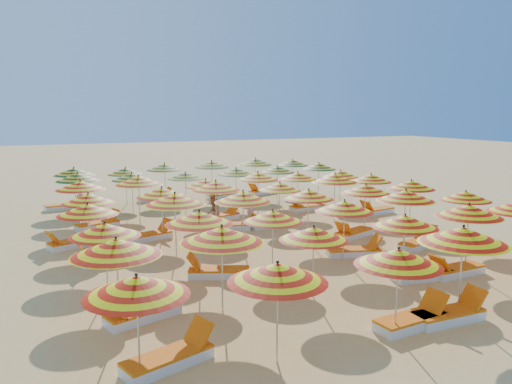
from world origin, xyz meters
TOP-DOWN VIEW (x-y plane):
  - ground at (0.00, 0.00)m, footprint 120.00×120.00m
  - umbrella_0 at (-6.23, -8.39)m, footprint 2.32×2.32m
  - umbrella_1 at (-3.77, -8.82)m, footprint 2.37×2.37m
  - umbrella_2 at (-1.01, -8.82)m, footprint 2.27×2.27m
  - umbrella_3 at (1.06, -8.54)m, footprint 2.54×2.54m
  - umbrella_6 at (-6.20, -6.08)m, footprint 2.13×2.13m
  - umbrella_7 at (-3.85, -6.14)m, footprint 2.52×2.52m
  - umbrella_8 at (-1.44, -6.19)m, footprint 2.15×2.15m
  - umbrella_9 at (1.44, -6.18)m, footprint 1.94×1.94m
  - umbrella_10 at (3.73, -6.24)m, footprint 2.47×2.47m
  - umbrella_12 at (-6.14, -3.83)m, footprint 2.11×2.11m
  - umbrella_13 at (-3.64, -3.80)m, footprint 2.08×2.08m
  - umbrella_14 at (-1.44, -3.88)m, footprint 2.16×2.16m
  - umbrella_15 at (1.06, -3.85)m, footprint 2.13×2.13m
  - umbrella_16 at (3.68, -3.60)m, footprint 2.43×2.43m
  - umbrella_17 at (6.28, -3.73)m, footprint 1.82×1.82m
  - umbrella_18 at (-6.27, -1.03)m, footprint 1.91×1.91m
  - umbrella_19 at (-3.63, -1.25)m, footprint 2.36×2.36m
  - umbrella_20 at (-1.34, -1.42)m, footprint 2.33×2.33m
  - umbrella_21 at (1.25, -1.31)m, footprint 2.19×2.19m
  - umbrella_22 at (3.65, -1.42)m, footprint 2.47×2.47m
  - umbrella_23 at (6.01, -1.24)m, footprint 1.93×1.93m
  - umbrella_24 at (-6.03, 1.14)m, footprint 1.90×1.90m
  - umbrella_25 at (-3.47, 1.17)m, footprint 2.04×2.04m
  - umbrella_26 at (-1.32, 1.34)m, footprint 2.22×2.22m
  - umbrella_27 at (1.44, 1.34)m, footprint 2.01×2.01m
  - umbrella_28 at (3.93, 1.08)m, footprint 2.16×2.16m
  - umbrella_29 at (6.02, 1.38)m, footprint 2.37×2.37m
  - umbrella_30 at (-6.05, 3.75)m, footprint 2.32×2.32m
  - umbrella_31 at (-3.78, 3.85)m, footprint 2.53×2.53m
  - umbrella_32 at (-1.01, 3.48)m, footprint 2.20×2.20m
  - umbrella_33 at (1.43, 3.46)m, footprint 2.25×2.25m
  - umbrella_34 at (3.50, 3.54)m, footprint 2.14×2.14m
  - umbrella_35 at (6.07, 3.86)m, footprint 2.26×2.26m
  - umbrella_36 at (-5.93, 6.35)m, footprint 2.52×2.52m
  - umbrella_37 at (-3.61, 6.28)m, footprint 2.43×2.43m
  - umbrella_38 at (-1.08, 6.26)m, footprint 1.87×1.87m
  - umbrella_39 at (1.44, 6.10)m, footprint 1.93×1.93m
  - umbrella_40 at (3.78, 6.21)m, footprint 2.10×2.10m
  - umbrella_41 at (6.31, 6.30)m, footprint 1.94×1.94m
  - umbrella_42 at (-5.92, 8.49)m, footprint 1.94×1.94m
  - umbrella_43 at (-3.47, 8.69)m, footprint 2.15×2.15m
  - umbrella_44 at (-1.44, 8.87)m, footprint 2.01×2.01m
  - umbrella_45 at (1.05, 8.61)m, footprint 2.07×2.07m
  - umbrella_46 at (3.56, 8.52)m, footprint 2.26×2.26m
  - umbrella_47 at (6.02, 8.73)m, footprint 2.19×2.19m
  - lounger_0 at (-5.63, -8.14)m, footprint 1.83×1.08m
  - lounger_1 at (-0.41, -8.66)m, footprint 1.78×0.74m
  - lounger_2 at (0.56, -8.77)m, footprint 1.74×0.61m
  - lounger_4 at (-5.70, -5.88)m, footprint 1.83×1.08m
  - lounger_5 at (1.94, -6.32)m, footprint 1.80×0.81m
  - lounger_6 at (3.13, -6.45)m, footprint 1.76×0.65m
  - lounger_7 at (-3.13, -3.80)m, footprint 1.82×1.25m
  - lounger_8 at (1.65, -3.64)m, footprint 1.83×1.09m
  - lounger_9 at (4.28, -3.67)m, footprint 1.83×1.15m
  - lounger_10 at (-5.77, -1.26)m, footprint 1.80×0.81m
  - lounger_11 at (3.06, -1.59)m, footprint 1.83×1.13m
  - lounger_12 at (-6.62, 1.21)m, footprint 1.83×1.15m
  - lounger_13 at (-3.97, 1.15)m, footprint 1.83×1.04m
  - lounger_14 at (-0.82, 1.44)m, footprint 1.83×1.11m
  - lounger_15 at (0.84, 1.17)m, footprint 1.80×0.81m
  - lounger_16 at (6.52, 1.54)m, footprint 1.80×0.86m
  - lounger_17 at (-5.45, 3.81)m, footprint 1.83×1.13m
  - lounger_18 at (-0.42, 3.24)m, footprint 1.82×1.01m
  - lounger_19 at (4.00, 3.56)m, footprint 1.77×0.72m
  - lounger_20 at (-6.42, 8.58)m, footprint 1.81×0.89m
  - lounger_21 at (-1.94, 9.01)m, footprint 1.75×0.64m
  - lounger_22 at (1.56, 8.41)m, footprint 1.83×1.09m
  - lounger_23 at (4.07, 8.68)m, footprint 1.83×1.12m
  - beachgoer_b at (-1.33, 1.64)m, footprint 0.75×0.82m
  - beachgoer_a at (0.06, 1.14)m, footprint 0.57×0.48m

SIDE VIEW (x-z plane):
  - ground at x=0.00m, z-range 0.00..0.00m
  - lounger_0 at x=-5.63m, z-range -0.19..0.50m
  - lounger_1 at x=-0.41m, z-range -0.19..0.50m
  - lounger_2 at x=0.56m, z-range -0.19..0.50m
  - lounger_4 at x=-5.70m, z-range -0.19..0.50m
  - lounger_5 at x=1.94m, z-range -0.19..0.50m
  - lounger_6 at x=3.13m, z-range -0.19..0.50m
  - lounger_7 at x=-3.13m, z-range -0.19..0.50m
  - lounger_8 at x=1.65m, z-range -0.19..0.50m
  - lounger_9 at x=4.28m, z-range -0.19..0.50m
  - lounger_10 at x=-5.77m, z-range -0.19..0.50m
  - lounger_11 at x=3.06m, z-range -0.19..0.50m
  - lounger_12 at x=-6.62m, z-range -0.19..0.50m
  - lounger_13 at x=-3.97m, z-range -0.19..0.50m
  - lounger_14 at x=-0.82m, z-range -0.19..0.50m
  - lounger_15 at x=0.84m, z-range -0.19..0.50m
  - lounger_16 at x=6.52m, z-range -0.19..0.50m
  - lounger_17 at x=-5.45m, z-range -0.19..0.50m
  - lounger_18 at x=-0.42m, z-range -0.19..0.50m
  - lounger_19 at x=4.00m, z-range -0.19..0.50m
  - lounger_20 at x=-6.42m, z-range -0.19..0.50m
  - lounger_21 at x=-1.94m, z-range -0.19..0.50m
  - lounger_22 at x=1.56m, z-range -0.19..0.50m
  - lounger_23 at x=4.07m, z-range -0.19..0.50m
  - beachgoer_a at x=0.06m, z-range 0.00..1.31m
  - beachgoer_b at x=-1.33m, z-range 0.00..1.38m
  - umbrella_27 at x=1.44m, z-range 0.69..2.52m
  - umbrella_32 at x=-1.01m, z-range 0.70..2.54m
  - umbrella_35 at x=6.07m, z-range 0.70..2.54m
  - umbrella_38 at x=-1.08m, z-range 0.70..2.54m
  - umbrella_14 at x=-1.44m, z-range 0.70..2.55m
  - umbrella_8 at x=-1.44m, z-range 0.70..2.55m
  - umbrella_17 at x=6.28m, z-range 0.72..2.61m
  - umbrella_12 at x=-6.14m, z-range 0.72..2.62m
  - umbrella_9 at x=1.44m, z-range 0.72..2.62m
  - umbrella_24 at x=-6.03m, z-range 0.72..2.63m
  - umbrella_34 at x=3.50m, z-range 0.72..2.63m
  - umbrella_2 at x=-1.01m, z-range 0.73..2.64m
  - umbrella_43 at x=-3.47m, z-range 0.73..2.64m
  - umbrella_21 at x=1.25m, z-range 0.73..2.66m
  - umbrella_40 at x=3.78m, z-range 0.73..2.67m
  - umbrella_0 at x=-6.23m, z-range 0.73..2.67m
  - umbrella_29 at x=6.02m, z-range 0.74..2.67m
  - umbrella_37 at x=-3.61m, z-range 0.74..2.67m
  - umbrella_18 at x=-6.27m, z-range 0.74..2.68m
  - umbrella_39 at x=1.44m, z-range 0.74..2.68m
  - umbrella_15 at x=1.06m, z-range 0.74..2.69m
  - umbrella_47 at x=6.02m, z-range 0.74..2.70m
  - umbrella_25 at x=-3.47m, z-range 0.74..2.70m
  - umbrella_1 at x=-3.77m, z-range 0.75..2.71m
  - umbrella_41 at x=6.31m, z-range 0.75..2.72m
  - umbrella_23 at x=6.01m, z-range 0.75..2.74m
  - umbrella_22 at x=3.65m, z-range 0.76..2.75m
  - umbrella_13 at x=-3.64m, z-range 0.76..2.76m
  - umbrella_33 at x=1.43m, z-range 0.77..2.80m
  - umbrella_44 at x=-1.44m, z-range 0.77..2.80m
  - umbrella_30 at x=-6.05m, z-range 0.77..2.80m
  - umbrella_10 at x=3.73m, z-range 0.77..2.81m
  - umbrella_6 at x=-6.20m, z-range 0.78..2.82m
  - umbrella_36 at x=-5.93m, z-range 0.78..2.82m
  - umbrella_42 at x=-5.92m, z-range 0.78..2.83m
  - umbrella_20 at x=-1.34m, z-range 0.78..2.83m
  - umbrella_26 at x=-1.32m, z-range 0.78..2.84m
  - umbrella_31 at x=-3.78m, z-range 0.79..2.88m
  - umbrella_7 at x=-3.85m, z-range 0.79..2.88m
  - umbrella_16 at x=3.68m, z-range 0.79..2.88m
  - umbrella_45 at x=1.05m, z-range 0.79..2.88m
  - umbrella_28 at x=3.93m, z-range 0.80..2.90m
  - umbrella_19 at x=-3.63m, z-range 0.80..2.92m
  - umbrella_3 at x=1.06m, z-range 0.80..2.92m
  - umbrella_46 at x=3.56m, z-range 0.81..2.95m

